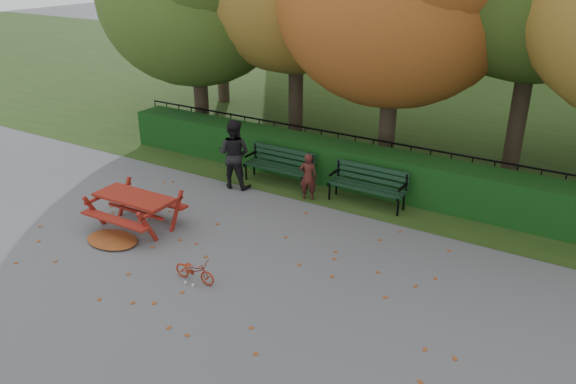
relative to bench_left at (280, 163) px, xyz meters
The scene contains 12 objects.
ground 3.96m from the bench_left, 70.65° to the right, with size 90.00×90.00×0.00m, color #5F5E63.
grass_strip 10.39m from the bench_left, 82.81° to the left, with size 90.00×90.00×0.00m, color #203912.
hedge 1.53m from the bench_left, 31.58° to the left, with size 13.00×0.90×1.00m, color black.
iron_fence 2.06m from the bench_left, 50.89° to the left, with size 14.00×0.04×1.02m.
bench_left is the anchor object (origin of this frame).
bench_right 2.40m from the bench_left, ahead, with size 1.80×0.57×0.88m.
picnic_table 3.90m from the bench_left, 109.15° to the right, with size 1.75×1.43×0.84m.
leaf_pile 4.60m from the bench_left, 105.98° to the right, with size 1.17×0.81×0.08m, color brown.
leaf_scatter 3.68m from the bench_left, 69.08° to the right, with size 9.00×5.70×0.01m, color brown, non-canonical shape.
child 1.20m from the bench_left, 24.65° to the right, with size 0.41×0.27×1.13m, color #431915.
adult 1.20m from the bench_left, 135.64° to the right, with size 0.84×0.65×1.73m, color black.
bicycle 4.80m from the bench_left, 76.32° to the right, with size 0.29×0.84×0.44m, color #9B250E.
Camera 1 is at (5.70, -7.40, 5.49)m, focal length 35.00 mm.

